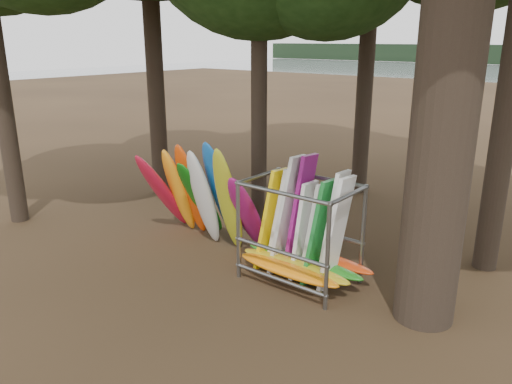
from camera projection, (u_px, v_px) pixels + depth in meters
The scene contains 3 objects.
ground at pixel (228, 263), 12.23m from camera, with size 120.00×120.00×0.00m, color #47331E.
kayak_row at pixel (203, 197), 13.16m from camera, with size 3.55×2.17×3.03m.
storage_rack at pixel (300, 236), 11.10m from camera, with size 3.17×1.57×2.87m.
Camera 1 is at (7.54, -8.28, 5.27)m, focal length 35.00 mm.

